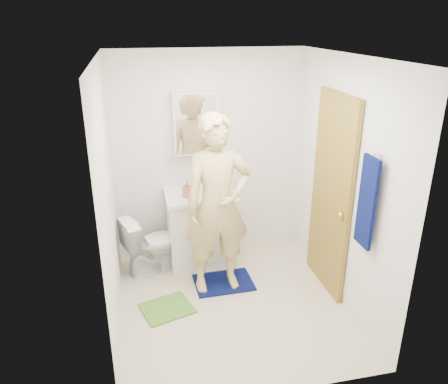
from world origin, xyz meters
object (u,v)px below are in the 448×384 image
Objects in this scene: towel at (367,202)px; soap_dispenser at (187,189)px; toothbrush_cup at (222,183)px; toilet at (153,244)px; vanity_cabinet at (201,229)px; man at (218,206)px; medicine_cabinet at (196,123)px.

soap_dispenser is at bearing 133.55° from towel.
soap_dispenser is 0.48m from toothbrush_cup.
toilet is 5.36× the size of toothbrush_cup.
towel is at bearing -146.06° from toilet.
vanity_cabinet is 0.57m from soap_dispenser.
soap_dispenser is at bearing 109.07° from man.
toilet is 3.53× the size of soap_dispenser.
soap_dispenser reaches higher than vanity_cabinet.
vanity_cabinet is 0.59m from toilet.
man is at bearing -145.05° from toilet.
toothbrush_cup is at bearing 25.30° from soap_dispenser.
man is at bearing -84.71° from medicine_cabinet.
toilet is 0.73m from soap_dispenser.
toilet is 1.05m from toothbrush_cup.
medicine_cabinet is 3.62× the size of soap_dispenser.
towel is at bearing -46.45° from soap_dispenser.
medicine_cabinet is (0.00, 0.22, 1.20)m from vanity_cabinet.
towel is (1.18, -1.48, 0.85)m from vanity_cabinet.
toothbrush_cup is (0.28, -0.10, -0.70)m from medicine_cabinet.
soap_dispenser reaches higher than toilet.
toothbrush_cup is at bearing 119.19° from towel.
vanity_cabinet is 1.22m from medicine_cabinet.
toothbrush_cup is (-0.90, 1.61, -0.35)m from towel.
soap_dispenser is (0.41, 0.05, 0.61)m from toilet.
toilet is (-0.57, -0.36, -1.26)m from medicine_cabinet.
medicine_cabinet reaches higher than vanity_cabinet.
medicine_cabinet is at bearing 90.69° from man.
man reaches higher than towel.
towel is at bearing -55.39° from medicine_cabinet.
toothbrush_cup reaches higher than toilet.
medicine_cabinet is at bearing 90.00° from vanity_cabinet.
soap_dispenser is at bearing -154.70° from toothbrush_cup.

